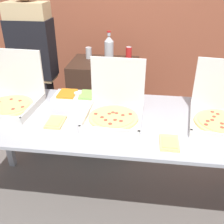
{
  "coord_description": "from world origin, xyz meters",
  "views": [
    {
      "loc": [
        0.22,
        -1.68,
        1.89
      ],
      "look_at": [
        0.0,
        0.0,
        0.96
      ],
      "focal_mm": 42.0,
      "sensor_mm": 36.0,
      "label": 1
    }
  ],
  "objects_px": {
    "pizza_box_near_right": "(12,97)",
    "soda_bottle": "(109,49)",
    "pizza_box_near_left": "(114,109)",
    "soda_can_colored": "(129,52)",
    "veggie_tray": "(78,96)",
    "person_server_vest": "(34,64)",
    "pizza_box_far_left": "(222,113)",
    "soda_can_silver": "(89,53)",
    "paper_plate_front_center": "(56,123)",
    "paper_plate_front_left": "(169,144)"
  },
  "relations": [
    {
      "from": "paper_plate_front_left",
      "to": "pizza_box_near_right",
      "type": "bearing_deg",
      "value": 162.62
    },
    {
      "from": "pizza_box_near_right",
      "to": "soda_can_colored",
      "type": "xyz_separation_m",
      "value": [
        0.85,
        1.1,
        0.08
      ]
    },
    {
      "from": "paper_plate_front_center",
      "to": "soda_can_colored",
      "type": "bearing_deg",
      "value": 72.42
    },
    {
      "from": "pizza_box_near_left",
      "to": "soda_can_colored",
      "type": "distance_m",
      "value": 1.18
    },
    {
      "from": "pizza_box_near_left",
      "to": "soda_can_colored",
      "type": "bearing_deg",
      "value": 91.09
    },
    {
      "from": "pizza_box_near_right",
      "to": "veggie_tray",
      "type": "bearing_deg",
      "value": 25.7
    },
    {
      "from": "paper_plate_front_left",
      "to": "veggie_tray",
      "type": "relative_size",
      "value": 0.63
    },
    {
      "from": "paper_plate_front_center",
      "to": "person_server_vest",
      "type": "xyz_separation_m",
      "value": [
        -0.51,
        0.92,
        0.11
      ]
    },
    {
      "from": "paper_plate_front_left",
      "to": "paper_plate_front_center",
      "type": "relative_size",
      "value": 1.2
    },
    {
      "from": "pizza_box_near_left",
      "to": "paper_plate_front_center",
      "type": "xyz_separation_m",
      "value": [
        -0.41,
        -0.15,
        -0.06
      ]
    },
    {
      "from": "soda_bottle",
      "to": "soda_can_colored",
      "type": "distance_m",
      "value": 0.27
    },
    {
      "from": "pizza_box_far_left",
      "to": "soda_can_colored",
      "type": "distance_m",
      "value": 1.38
    },
    {
      "from": "veggie_tray",
      "to": "paper_plate_front_center",
      "type": "bearing_deg",
      "value": -97.45
    },
    {
      "from": "pizza_box_far_left",
      "to": "paper_plate_front_left",
      "type": "bearing_deg",
      "value": -130.9
    },
    {
      "from": "paper_plate_front_center",
      "to": "paper_plate_front_left",
      "type": "bearing_deg",
      "value": -10.79
    },
    {
      "from": "soda_bottle",
      "to": "soda_can_colored",
      "type": "height_order",
      "value": "soda_bottle"
    },
    {
      "from": "paper_plate_front_center",
      "to": "soda_can_silver",
      "type": "relative_size",
      "value": 1.75
    },
    {
      "from": "paper_plate_front_left",
      "to": "person_server_vest",
      "type": "distance_m",
      "value": 1.69
    },
    {
      "from": "soda_can_colored",
      "to": "person_server_vest",
      "type": "relative_size",
      "value": 0.07
    },
    {
      "from": "pizza_box_near_left",
      "to": "paper_plate_front_left",
      "type": "distance_m",
      "value": 0.49
    },
    {
      "from": "paper_plate_front_left",
      "to": "veggie_tray",
      "type": "height_order",
      "value": "veggie_tray"
    },
    {
      "from": "pizza_box_near_right",
      "to": "soda_bottle",
      "type": "height_order",
      "value": "pizza_box_near_right"
    },
    {
      "from": "veggie_tray",
      "to": "person_server_vest",
      "type": "relative_size",
      "value": 0.23
    },
    {
      "from": "veggie_tray",
      "to": "soda_can_colored",
      "type": "xyz_separation_m",
      "value": [
        0.37,
        0.9,
        0.14
      ]
    },
    {
      "from": "paper_plate_front_left",
      "to": "person_server_vest",
      "type": "relative_size",
      "value": 0.14
    },
    {
      "from": "pizza_box_far_left",
      "to": "pizza_box_near_left",
      "type": "bearing_deg",
      "value": -169.68
    },
    {
      "from": "paper_plate_front_left",
      "to": "person_server_vest",
      "type": "bearing_deg",
      "value": 140.66
    },
    {
      "from": "pizza_box_near_right",
      "to": "person_server_vest",
      "type": "relative_size",
      "value": 0.25
    },
    {
      "from": "paper_plate_front_center",
      "to": "person_server_vest",
      "type": "bearing_deg",
      "value": 119.18
    },
    {
      "from": "pizza_box_near_left",
      "to": "pizza_box_far_left",
      "type": "height_order",
      "value": "pizza_box_far_left"
    },
    {
      "from": "soda_can_colored",
      "to": "soda_can_silver",
      "type": "bearing_deg",
      "value": -170.36
    },
    {
      "from": "pizza_box_near_right",
      "to": "soda_can_silver",
      "type": "xyz_separation_m",
      "value": [
        0.42,
        1.03,
        0.08
      ]
    },
    {
      "from": "soda_bottle",
      "to": "soda_can_silver",
      "type": "xyz_separation_m",
      "value": [
        -0.24,
        0.09,
        -0.08
      ]
    },
    {
      "from": "paper_plate_front_center",
      "to": "soda_can_colored",
      "type": "distance_m",
      "value": 1.41
    },
    {
      "from": "pizza_box_near_left",
      "to": "veggie_tray",
      "type": "distance_m",
      "value": 0.45
    },
    {
      "from": "pizza_box_near_right",
      "to": "paper_plate_front_left",
      "type": "xyz_separation_m",
      "value": [
        1.22,
        -0.38,
        -0.06
      ]
    },
    {
      "from": "pizza_box_near_left",
      "to": "paper_plate_front_center",
      "type": "relative_size",
      "value": 2.03
    },
    {
      "from": "paper_plate_front_left",
      "to": "soda_can_colored",
      "type": "relative_size",
      "value": 2.09
    },
    {
      "from": "soda_bottle",
      "to": "person_server_vest",
      "type": "xyz_separation_m",
      "value": [
        -0.74,
        -0.25,
        -0.12
      ]
    },
    {
      "from": "veggie_tray",
      "to": "paper_plate_front_left",
      "type": "bearing_deg",
      "value": -38.69
    },
    {
      "from": "pizza_box_near_left",
      "to": "soda_can_silver",
      "type": "height_order",
      "value": "pizza_box_near_left"
    },
    {
      "from": "soda_bottle",
      "to": "person_server_vest",
      "type": "bearing_deg",
      "value": -161.0
    },
    {
      "from": "soda_bottle",
      "to": "soda_can_colored",
      "type": "relative_size",
      "value": 2.6
    },
    {
      "from": "pizza_box_near_right",
      "to": "pizza_box_far_left",
      "type": "bearing_deg",
      "value": 1.15
    },
    {
      "from": "pizza_box_near_right",
      "to": "soda_bottle",
      "type": "bearing_deg",
      "value": 58.06
    },
    {
      "from": "pizza_box_far_left",
      "to": "soda_can_silver",
      "type": "distance_m",
      "value": 1.61
    },
    {
      "from": "paper_plate_front_left",
      "to": "soda_can_colored",
      "type": "height_order",
      "value": "soda_can_colored"
    },
    {
      "from": "paper_plate_front_center",
      "to": "soda_can_silver",
      "type": "xyz_separation_m",
      "value": [
        -0.02,
        1.26,
        0.15
      ]
    },
    {
      "from": "pizza_box_near_left",
      "to": "veggie_tray",
      "type": "relative_size",
      "value": 1.06
    },
    {
      "from": "soda_can_colored",
      "to": "paper_plate_front_left",
      "type": "bearing_deg",
      "value": -76.0
    }
  ]
}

